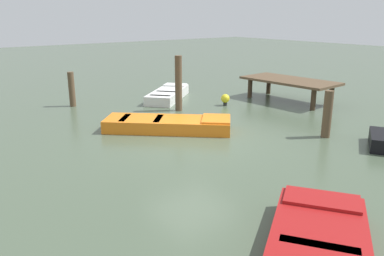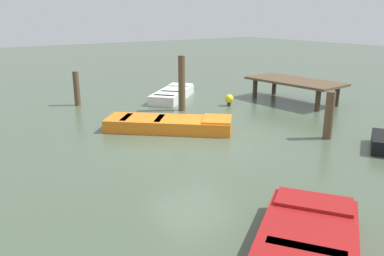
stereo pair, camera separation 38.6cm
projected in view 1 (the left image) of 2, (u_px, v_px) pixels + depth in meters
The scene contains 9 objects.
ground_plane at pixel (192, 139), 11.77m from camera, with size 80.00×80.00×0.00m, color #475642.
dock_segment at pixel (290, 82), 16.70m from camera, with size 4.17×2.20×0.95m.
rowboat_red at pixel (319, 246), 5.97m from camera, with size 2.96×3.44×0.46m.
rowboat_white at pixel (168, 94), 17.28m from camera, with size 2.95×3.22×0.46m.
rowboat_orange at pixel (169, 124), 12.59m from camera, with size 3.68×3.83×0.46m.
mooring_piling_mid_left at pixel (72, 89), 15.80m from camera, with size 0.25×0.25×1.41m, color brown.
mooring_piling_mid_right at pixel (179, 84), 14.99m from camera, with size 0.27×0.27×2.14m, color brown.
mooring_piling_far_right at pixel (327, 114), 11.77m from camera, with size 0.27×0.27×1.45m, color brown.
marker_buoy at pixel (225, 99), 16.03m from camera, with size 0.36×0.36×0.48m.
Camera 1 is at (8.90, -6.80, 3.64)m, focal length 36.29 mm.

